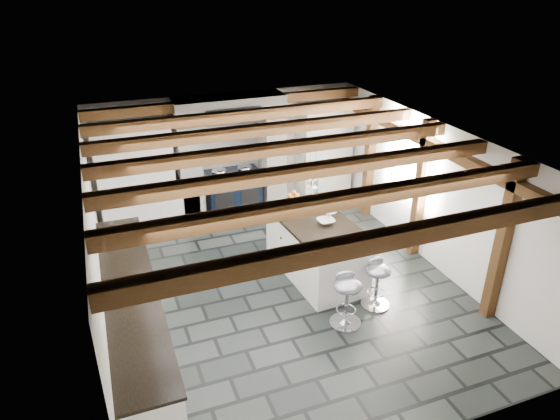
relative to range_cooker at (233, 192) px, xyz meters
name	(u,v)px	position (x,y,z in m)	size (l,w,h in m)	color
ground	(283,287)	(0.00, -2.68, -0.47)	(6.00, 6.00, 0.00)	black
room_shell	(217,193)	(-0.61, -1.26, 0.60)	(6.00, 6.03, 6.00)	silver
range_cooker	(233,192)	(0.00, 0.00, 0.00)	(1.00, 0.63, 0.99)	black
kitchen_island	(316,247)	(0.61, -2.49, 0.00)	(1.10, 1.92, 1.22)	white
bar_stool_near	(377,277)	(1.07, -3.54, 0.00)	(0.40, 0.40, 0.75)	silver
bar_stool_far	(347,293)	(0.48, -3.76, 0.02)	(0.44, 0.44, 0.79)	silver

